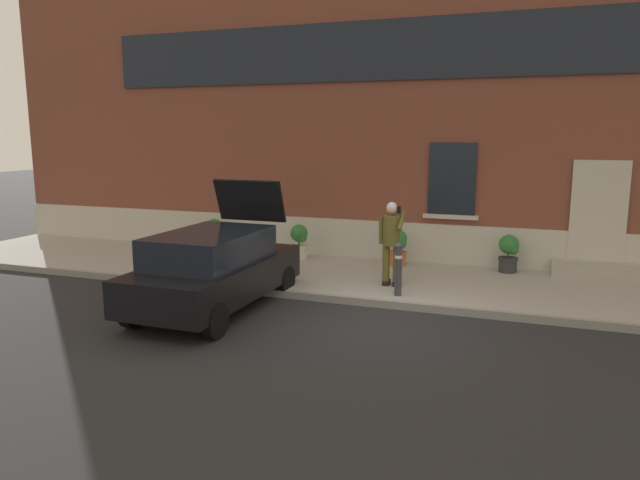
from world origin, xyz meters
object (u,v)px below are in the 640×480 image
Objects in this scene: planter_cream at (299,240)px; bollard_near_person at (398,267)px; hatchback_car_black at (214,268)px; planter_charcoal at (509,252)px; person_on_phone at (392,238)px; planter_olive at (214,234)px; planter_terracotta at (398,247)px.

bollard_near_person is at bearing -39.82° from planter_cream.
bollard_near_person is 4.04m from planter_cream.
bollard_near_person is (3.11, 1.62, -0.09)m from hatchback_car_black.
hatchback_car_black reaches higher than bollard_near_person.
planter_cream is (0.01, 4.20, -0.19)m from hatchback_car_black.
planter_charcoal is at bearing 55.30° from bollard_near_person.
hatchback_car_black is 2.33× the size of person_on_phone.
planter_cream is (-3.10, 2.58, -0.11)m from bollard_near_person.
bollard_near_person is 1.22× the size of planter_charcoal.
bollard_near_person reaches higher than planter_charcoal.
planter_olive is (-5.61, 2.74, -0.11)m from bollard_near_person.
hatchback_car_black reaches higher than planter_charcoal.
planter_olive is (-2.51, 4.36, -0.19)m from hatchback_car_black.
bollard_near_person reaches higher than planter_terracotta.
bollard_near_person is 1.22× the size of planter_olive.
planter_cream is at bearing 140.18° from bollard_near_person.
planter_terracotta is (2.51, 0.03, 0.00)m from planter_cream.
planter_olive and planter_cream have the same top height.
planter_terracotta is at bearing -176.13° from planter_charcoal.
hatchback_car_black is 4.75× the size of planter_cream.
planter_charcoal is (5.04, 4.41, -0.19)m from hatchback_car_black.
hatchback_car_black is 3.91× the size of bollard_near_person.
planter_cream and planter_terracotta have the same top height.
planter_charcoal is at bearing 0.33° from planter_olive.
planter_cream is at bearing 89.88° from hatchback_car_black.
planter_charcoal is at bearing 2.30° from planter_cream.
hatchback_car_black reaches higher than person_on_phone.
bollard_near_person is 0.60× the size of person_on_phone.
person_on_phone is 2.04× the size of planter_cream.
bollard_near_person is at bearing -26.04° from planter_olive.
planter_terracotta and planter_charcoal have the same top height.
hatchback_car_black is 4.75× the size of planter_terracotta.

